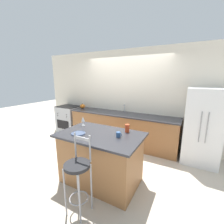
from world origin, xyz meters
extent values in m
plane|color=beige|center=(0.00, 0.00, 0.00)|extent=(18.00, 18.00, 0.00)
cube|color=beige|center=(0.00, 0.71, 1.35)|extent=(6.00, 0.07, 2.70)
cube|color=#936038|center=(0.00, 0.38, 0.44)|extent=(3.15, 0.65, 0.88)
cube|color=#2D2D33|center=(0.00, 0.38, 0.90)|extent=(3.19, 0.69, 0.03)
cube|color=black|center=(0.00, 0.38, 0.91)|extent=(0.56, 0.36, 0.01)
cylinder|color=#ADAFB5|center=(0.00, 0.60, 1.03)|extent=(0.02, 0.02, 0.22)
cylinder|color=#ADAFB5|center=(0.00, 0.54, 1.13)|extent=(0.02, 0.12, 0.02)
cube|color=#936038|center=(0.38, -1.32, 0.45)|extent=(1.36, 0.82, 0.91)
cube|color=#2D2D33|center=(0.38, -1.32, 0.92)|extent=(1.48, 0.94, 0.03)
cube|color=white|center=(2.01, 0.34, 0.85)|extent=(0.74, 0.70, 1.70)
cylinder|color=#939399|center=(1.95, -0.03, 0.94)|extent=(0.02, 0.02, 0.65)
cylinder|color=#939399|center=(2.07, -0.03, 0.94)|extent=(0.02, 0.02, 0.65)
cube|color=#ADAFB5|center=(-2.04, 0.38, 0.46)|extent=(0.73, 0.62, 0.93)
cube|color=black|center=(-2.04, 0.06, 0.35)|extent=(0.53, 0.01, 0.30)
cube|color=black|center=(-2.04, 0.38, 0.93)|extent=(0.73, 0.62, 0.02)
cylinder|color=black|center=(-2.25, 0.06, 0.72)|extent=(0.03, 0.02, 0.03)
cylinder|color=black|center=(-1.84, 0.06, 0.72)|extent=(0.03, 0.02, 0.03)
cylinder|color=black|center=(-2.25, 0.06, 0.65)|extent=(0.03, 0.02, 0.03)
cylinder|color=black|center=(-1.84, 0.06, 0.65)|extent=(0.03, 0.02, 0.03)
cylinder|color=#99999E|center=(0.34, -2.18, 0.37)|extent=(0.02, 0.02, 0.73)
cylinder|color=#99999E|center=(0.59, -2.18, 0.37)|extent=(0.02, 0.02, 0.73)
cylinder|color=#99999E|center=(0.34, -1.92, 0.37)|extent=(0.02, 0.02, 0.73)
cylinder|color=#99999E|center=(0.59, -1.92, 0.37)|extent=(0.02, 0.02, 0.73)
torus|color=#99999E|center=(0.47, -2.05, 0.23)|extent=(0.28, 0.28, 0.02)
cylinder|color=#232326|center=(0.47, -2.05, 0.76)|extent=(0.36, 0.36, 0.04)
cylinder|color=#99999E|center=(0.34, -1.92, 0.97)|extent=(0.02, 0.02, 0.39)
cylinder|color=#99999E|center=(0.59, -1.92, 0.97)|extent=(0.02, 0.02, 0.39)
cube|color=#99999E|center=(0.47, -1.92, 1.10)|extent=(0.26, 0.02, 0.04)
cylinder|color=#425170|center=(0.03, -1.50, 0.95)|extent=(0.25, 0.25, 0.01)
torus|color=#425170|center=(0.03, -1.50, 0.95)|extent=(0.24, 0.24, 0.01)
cylinder|color=white|center=(-0.20, -1.08, 0.94)|extent=(0.07, 0.07, 0.00)
cylinder|color=white|center=(-0.20, -1.08, 0.99)|extent=(0.01, 0.01, 0.09)
cone|color=white|center=(-0.20, -1.08, 1.08)|extent=(0.07, 0.07, 0.10)
cylinder|color=#335689|center=(0.72, -1.29, 0.99)|extent=(0.08, 0.08, 0.09)
torus|color=#335689|center=(0.75, -1.29, 0.99)|extent=(0.06, 0.01, 0.06)
cylinder|color=red|center=(0.76, -1.01, 1.02)|extent=(0.08, 0.08, 0.15)
ellipsoid|color=orange|center=(-1.45, 0.43, 0.98)|extent=(0.17, 0.17, 0.14)
cylinder|color=brown|center=(-1.45, 0.43, 1.06)|extent=(0.02, 0.02, 0.02)
camera|label=1|loc=(1.74, -3.41, 1.92)|focal=24.00mm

